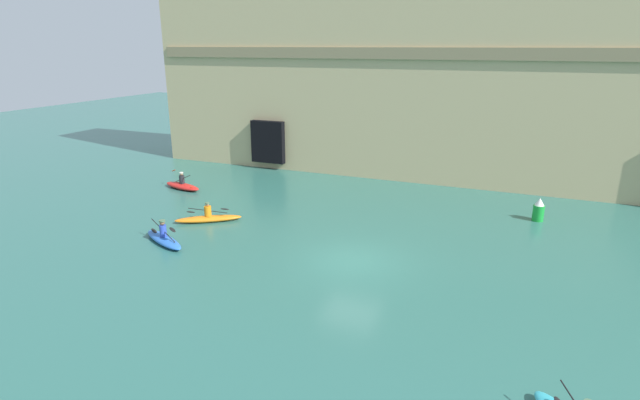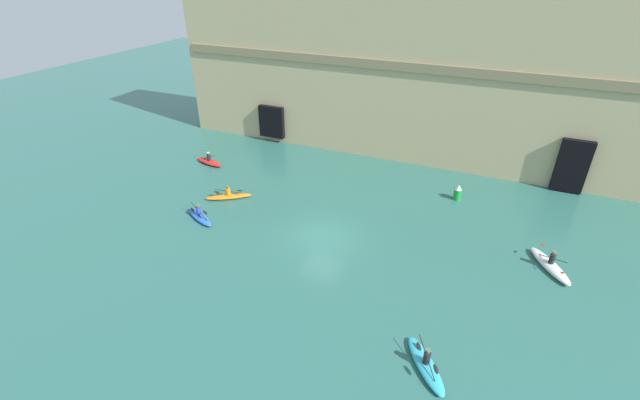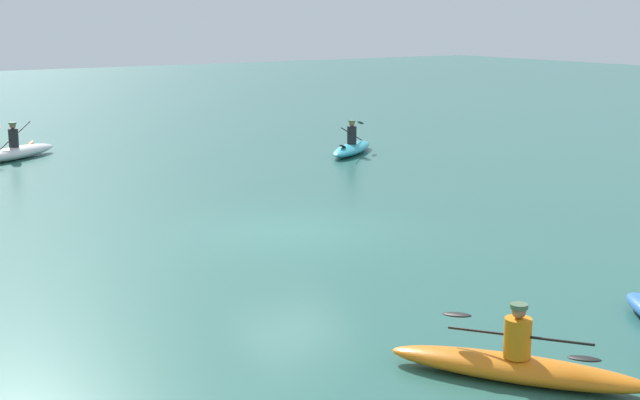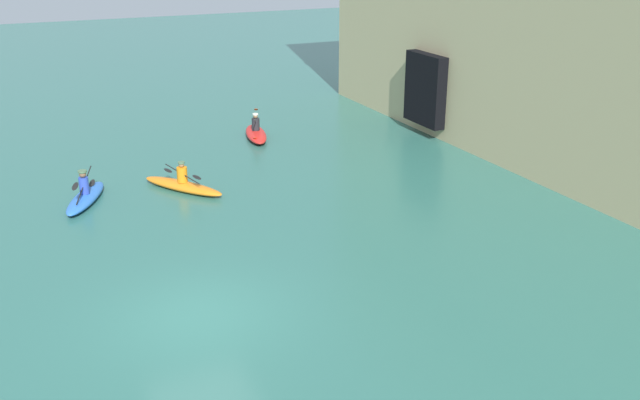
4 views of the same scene
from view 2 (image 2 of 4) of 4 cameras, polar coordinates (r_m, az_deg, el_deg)
The scene contains 8 objects.
ground_plane at distance 27.84m, azimuth 0.36°, elevation -4.96°, with size 120.00×120.00×0.00m, color #2D665B.
cliff_bluff at distance 38.67m, azimuth 13.14°, elevation 16.14°, with size 43.87×5.60×14.53m.
kayak_white at distance 28.45m, azimuth 28.33°, elevation -7.65°, with size 2.62×3.47×1.22m.
kayak_orange at distance 32.78m, azimuth -12.08°, elevation 0.52°, with size 3.19×2.44×1.04m.
kayak_cyan at distance 20.69m, azimuth 13.91°, elevation -20.50°, with size 2.60×3.11×1.15m.
kayak_red at distance 38.80m, azimuth -14.54°, elevation 4.99°, with size 3.02×1.43×1.15m.
kayak_blue at distance 30.74m, azimuth -15.76°, elevation -2.07°, with size 3.12×2.00×1.12m.
marker_buoy at distance 33.38m, azimuth 17.89°, elevation 0.94°, with size 0.57×0.57×1.22m.
Camera 2 is at (9.00, -21.06, 15.82)m, focal length 24.00 mm.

